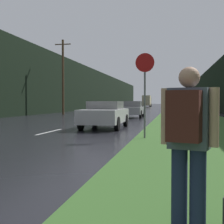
# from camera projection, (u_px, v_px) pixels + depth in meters

# --- Properties ---
(grass_verge) EXTENTS (6.00, 240.00, 0.02)m
(grass_verge) POSITION_uv_depth(u_px,v_px,m) (185.00, 113.00, 38.61)
(grass_verge) COLOR #386028
(grass_verge) RESTS_ON ground_plane
(lane_stripe_c) EXTENTS (0.12, 3.00, 0.01)m
(lane_stripe_c) POSITION_uv_depth(u_px,v_px,m) (50.00, 132.00, 14.41)
(lane_stripe_c) COLOR silver
(lane_stripe_c) RESTS_ON ground_plane
(lane_stripe_d) EXTENTS (0.12, 3.00, 0.01)m
(lane_stripe_d) POSITION_uv_depth(u_px,v_px,m) (89.00, 122.00, 21.28)
(lane_stripe_d) COLOR silver
(lane_stripe_d) RESTS_ON ground_plane
(lane_stripe_e) EXTENTS (0.12, 3.00, 0.01)m
(lane_stripe_e) POSITION_uv_depth(u_px,v_px,m) (109.00, 117.00, 28.15)
(lane_stripe_e) COLOR silver
(lane_stripe_e) RESTS_ON ground_plane
(lane_stripe_f) EXTENTS (0.12, 3.00, 0.01)m
(lane_stripe_f) POSITION_uv_depth(u_px,v_px,m) (122.00, 114.00, 35.02)
(lane_stripe_f) COLOR silver
(lane_stripe_f) RESTS_ON ground_plane
(treeline_far_side) EXTENTS (2.00, 140.00, 7.72)m
(treeline_far_side) POSITION_uv_depth(u_px,v_px,m) (76.00, 87.00, 51.59)
(treeline_far_side) COLOR black
(treeline_far_side) RESTS_ON ground_plane
(treeline_near_side) EXTENTS (2.00, 140.00, 7.63)m
(treeline_near_side) POSITION_uv_depth(u_px,v_px,m) (223.00, 86.00, 47.17)
(treeline_near_side) COLOR black
(treeline_near_side) RESTS_ON ground_plane
(utility_pole_far) EXTENTS (1.80, 0.24, 8.25)m
(utility_pole_far) POSITION_uv_depth(u_px,v_px,m) (63.00, 76.00, 34.35)
(utility_pole_far) COLOR #4C3823
(utility_pole_far) RESTS_ON ground_plane
(stop_sign) EXTENTS (0.71, 0.07, 3.20)m
(stop_sign) POSITION_uv_depth(u_px,v_px,m) (145.00, 86.00, 11.64)
(stop_sign) COLOR slate
(stop_sign) RESTS_ON ground_plane
(hitchhiker_with_backpack) EXTENTS (0.58, 0.50, 1.73)m
(hitchhiker_with_backpack) POSITION_uv_depth(u_px,v_px,m) (188.00, 138.00, 3.21)
(hitchhiker_with_backpack) COLOR #1E2847
(hitchhiker_with_backpack) RESTS_ON ground_plane
(car_passing_near) EXTENTS (2.01, 4.48, 1.42)m
(car_passing_near) POSITION_uv_depth(u_px,v_px,m) (105.00, 114.00, 16.45)
(car_passing_near) COLOR #BCBCBC
(car_passing_near) RESTS_ON ground_plane
(car_passing_far) EXTENTS (1.91, 4.28, 1.47)m
(car_passing_far) POSITION_uv_depth(u_px,v_px,m) (133.00, 109.00, 27.91)
(car_passing_far) COLOR #9E9EA3
(car_passing_far) RESTS_ON ground_plane
(delivery_truck) EXTENTS (2.50, 8.25, 3.44)m
(delivery_truck) POSITION_uv_depth(u_px,v_px,m) (147.00, 101.00, 95.50)
(delivery_truck) COLOR #6E684F
(delivery_truck) RESTS_ON ground_plane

